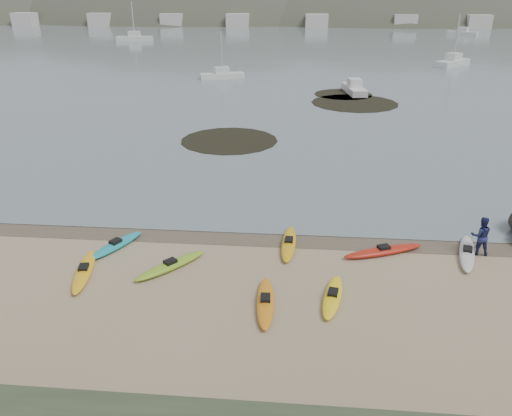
{
  "coord_description": "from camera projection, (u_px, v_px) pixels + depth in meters",
  "views": [
    {
      "loc": [
        2.03,
        -23.32,
        11.93
      ],
      "look_at": [
        0.0,
        0.0,
        1.5
      ],
      "focal_mm": 35.0,
      "sensor_mm": 36.0,
      "label": 1
    }
  ],
  "objects": [
    {
      "name": "far_hills",
      "position": [
        391.0,
        60.0,
        206.11
      ],
      "size": [
        550.0,
        135.0,
        80.0
      ],
      "color": "#384235",
      "rests_on": "ground"
    },
    {
      "name": "far_town",
      "position": [
        315.0,
        21.0,
        156.9
      ],
      "size": [
        199.0,
        5.0,
        4.0
      ],
      "color": "beige",
      "rests_on": "ground"
    },
    {
      "name": "kayaks",
      "position": [
        266.0,
        264.0,
        23.08
      ],
      "size": [
        19.31,
        8.93,
        0.34
      ],
      "color": "teal",
      "rests_on": "ground"
    },
    {
      "name": "person_east",
      "position": [
        481.0,
        236.0,
        23.92
      ],
      "size": [
        0.99,
        0.79,
        1.95
      ],
      "primitive_type": "imported",
      "rotation": [
        0.0,
        0.0,
        3.09
      ],
      "color": "navy",
      "rests_on": "ground"
    },
    {
      "name": "water",
      "position": [
        299.0,
        8.0,
        299.23
      ],
      "size": [
        1200.0,
        1200.0,
        0.0
      ],
      "primitive_type": "plane",
      "color": "slate",
      "rests_on": "ground"
    },
    {
      "name": "kelp_mats",
      "position": [
        319.0,
        111.0,
        52.15
      ],
      "size": [
        20.78,
        28.09,
        0.04
      ],
      "color": "black",
      "rests_on": "water"
    },
    {
      "name": "moored_boats",
      "position": [
        319.0,
        48.0,
        100.12
      ],
      "size": [
        90.34,
        88.31,
        1.19
      ],
      "color": "silver",
      "rests_on": "ground"
    },
    {
      "name": "wet_sand",
      "position": [
        256.0,
        237.0,
        25.96
      ],
      "size": [
        60.0,
        60.0,
        0.0
      ],
      "primitive_type": "plane",
      "color": "brown",
      "rests_on": "ground"
    },
    {
      "name": "ground",
      "position": [
        256.0,
        234.0,
        26.24
      ],
      "size": [
        600.0,
        600.0,
        0.0
      ],
      "primitive_type": "plane",
      "color": "tan",
      "rests_on": "ground"
    }
  ]
}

